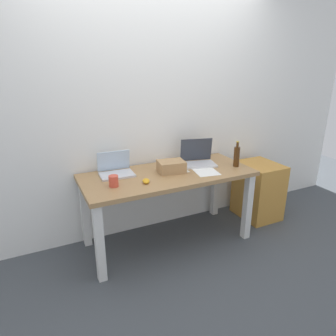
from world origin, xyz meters
TOP-DOWN VIEW (x-y plane):
  - ground_plane at (0.00, 0.00)m, footprint 8.00×8.00m
  - back_wall at (0.00, 0.41)m, footprint 5.20×0.08m
  - desk at (0.00, 0.00)m, footprint 1.61×0.69m
  - laptop_left at (-0.45, 0.18)m, footprint 0.32×0.25m
  - laptop_right at (0.39, 0.11)m, footprint 0.37×0.30m
  - beer_bottle at (0.69, -0.12)m, footprint 0.06×0.06m
  - computer_mouse at (-0.28, -0.14)m, footprint 0.09×0.11m
  - cardboard_box at (0.04, 0.02)m, footprint 0.27×0.22m
  - coffee_mug at (-0.55, -0.09)m, footprint 0.08×0.08m
  - paper_sheet_front_right at (0.34, -0.10)m, footprint 0.26×0.33m
  - paper_sheet_near_back at (0.10, 0.09)m, footprint 0.23×0.31m
  - filing_cabinet at (1.17, 0.03)m, footprint 0.40×0.48m

SIDE VIEW (x-z plane):
  - ground_plane at x=0.00m, z-range 0.00..0.00m
  - filing_cabinet at x=1.17m, z-range 0.00..0.64m
  - desk at x=0.00m, z-range 0.26..0.99m
  - paper_sheet_front_right at x=0.34m, z-range 0.73..0.73m
  - paper_sheet_near_back at x=0.10m, z-range 0.73..0.73m
  - computer_mouse at x=-0.28m, z-range 0.73..0.77m
  - laptop_left at x=-0.45m, z-range 0.67..0.88m
  - coffee_mug at x=-0.55m, z-range 0.73..0.83m
  - cardboard_box at x=0.04m, z-range 0.73..0.84m
  - laptop_right at x=0.39m, z-range 0.66..0.92m
  - beer_bottle at x=0.69m, z-range 0.71..0.97m
  - back_wall at x=0.00m, z-range 0.00..2.60m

